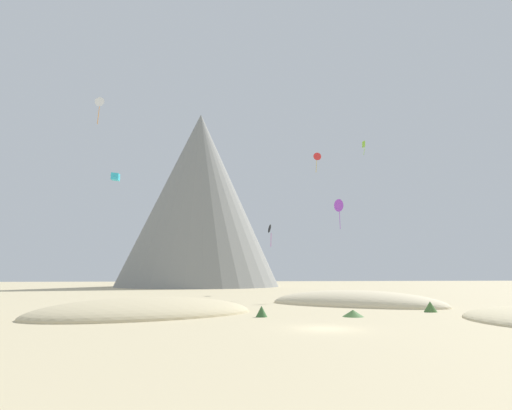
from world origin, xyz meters
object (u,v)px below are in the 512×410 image
kite_cyan_mid (115,177)px  kite_black_low (270,229)px  bush_far_right (353,313)px  kite_lime_high (364,145)px  kite_white_high (100,102)px  bush_scatter_east (262,311)px  kite_violet_mid (338,206)px  bush_ridge_crest (430,307)px  rock_massif (198,200)px  kite_red_high (317,157)px

kite_cyan_mid → kite_black_low: (29.99, 5.43, -8.80)m
bush_far_right → kite_cyan_mid: bearing=125.2°
kite_lime_high → kite_white_high: kite_white_high is taller
bush_scatter_east → kite_violet_mid: kite_violet_mid is taller
bush_ridge_crest → kite_black_low: (-9.46, 43.81, 12.38)m
kite_black_low → kite_white_high: kite_white_high is taller
kite_lime_high → bush_far_right: bearing=7.2°
kite_cyan_mid → bush_far_right: bearing=38.6°
bush_far_right → kite_white_high: 49.83m
bush_scatter_east → kite_white_high: bearing=129.5°
rock_massif → bush_ridge_crest: bearing=-76.1°
bush_scatter_east → kite_red_high: bearing=66.7°
kite_cyan_mid → kite_black_low: size_ratio=0.33×
kite_lime_high → bush_scatter_east: bearing=-2.2°
kite_violet_mid → kite_lime_high: kite_lime_high is taller
bush_scatter_east → kite_black_low: 49.06m
kite_violet_mid → kite_cyan_mid: size_ratio=3.19×
kite_black_low → bush_far_right: bearing=172.3°
bush_scatter_east → kite_white_high: size_ratio=0.25×
kite_black_low → kite_violet_mid: bearing=-167.5°
kite_cyan_mid → bush_scatter_east: bearing=30.6°
bush_far_right → kite_violet_mid: (7.87, 26.67, 14.41)m
kite_black_low → bush_ridge_crest: bearing=-175.2°
kite_lime_high → kite_cyan_mid: (-48.57, -0.11, -8.13)m
bush_ridge_crest → kite_violet_mid: bearing=94.7°
bush_far_right → kite_violet_mid: kite_violet_mid is taller
bush_far_right → kite_red_high: 48.73m
bush_ridge_crest → kite_white_high: size_ratio=0.31×
bush_far_right → kite_lime_high: size_ratio=0.68×
bush_ridge_crest → kite_red_high: size_ratio=0.34×
bush_far_right → kite_white_high: size_ratio=0.46×
kite_black_low → kite_white_high: bearing=117.4°
bush_scatter_east → kite_violet_mid: 33.64m
kite_lime_high → kite_red_high: (-10.42, -2.00, -3.39)m
kite_black_low → kite_red_high: bearing=-139.3°
kite_red_high → kite_black_low: bearing=-35.9°
kite_cyan_mid → kite_lime_high: bearing=93.5°
rock_massif → kite_red_high: (22.60, -59.95, -0.93)m
kite_red_high → kite_violet_mid: bearing=93.5°
bush_ridge_crest → kite_cyan_mid: 58.98m
kite_violet_mid → kite_white_high: size_ratio=1.11×
kite_cyan_mid → kite_black_low: kite_cyan_mid is taller
kite_black_low → kite_red_high: kite_red_high is taller
bush_scatter_east → rock_massif: 103.01m
bush_far_right → rock_massif: bearing=98.0°
kite_violet_mid → kite_red_high: size_ratio=1.22×
bush_far_right → kite_lime_high: (18.89, 42.23, 29.54)m
kite_violet_mid → kite_cyan_mid: bearing=-47.2°
bush_ridge_crest → kite_white_high: 54.40m
bush_far_right → kite_violet_mid: bearing=73.6°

